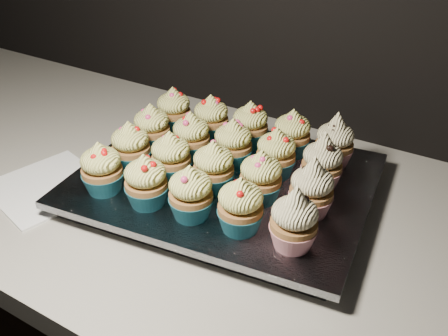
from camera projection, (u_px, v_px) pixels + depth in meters
name	position (u px, v px, depth m)	size (l,w,h in m)	color
worktop	(323.00, 243.00, 0.74)	(2.44, 0.64, 0.04)	beige
napkin	(48.00, 187.00, 0.83)	(0.17, 0.17, 0.00)	white
baking_tray	(224.00, 188.00, 0.81)	(0.42, 0.32, 0.02)	black
foil_lining	(224.00, 180.00, 0.80)	(0.45, 0.35, 0.01)	silver
cupcake_0	(102.00, 169.00, 0.74)	(0.06, 0.06, 0.08)	#175E6F
cupcake_1	(146.00, 182.00, 0.71)	(0.06, 0.06, 0.08)	#175E6F
cupcake_2	(191.00, 194.00, 0.69)	(0.06, 0.06, 0.08)	#175E6F
cupcake_3	(240.00, 206.00, 0.66)	(0.06, 0.06, 0.08)	#175E6F
cupcake_4	(294.00, 221.00, 0.63)	(0.06, 0.06, 0.10)	#B0182E
cupcake_5	(131.00, 147.00, 0.80)	(0.06, 0.06, 0.08)	#175E6F
cupcake_6	(171.00, 158.00, 0.77)	(0.06, 0.06, 0.08)	#175E6F
cupcake_7	(214.00, 168.00, 0.75)	(0.06, 0.06, 0.08)	#175E6F
cupcake_8	(261.00, 178.00, 0.72)	(0.06, 0.06, 0.08)	#175E6F
cupcake_9	(312.00, 189.00, 0.69)	(0.06, 0.06, 0.10)	#B0182E
cupcake_10	(152.00, 128.00, 0.85)	(0.06, 0.06, 0.08)	#175E6F
cupcake_11	(191.00, 137.00, 0.83)	(0.06, 0.06, 0.08)	#175E6F
cupcake_12	(233.00, 144.00, 0.81)	(0.06, 0.06, 0.08)	#175E6F
cupcake_13	(276.00, 154.00, 0.78)	(0.06, 0.06, 0.08)	#175E6F
cupcake_14	(322.00, 163.00, 0.75)	(0.06, 0.06, 0.10)	#B0182E
cupcake_15	(174.00, 111.00, 0.91)	(0.06, 0.06, 0.08)	#175E6F
cupcake_16	(211.00, 119.00, 0.88)	(0.06, 0.06, 0.08)	#175E6F
cupcake_17	(250.00, 125.00, 0.86)	(0.06, 0.06, 0.08)	#175E6F
cupcake_18	(292.00, 134.00, 0.84)	(0.06, 0.06, 0.08)	#175E6F
cupcake_19	(335.00, 142.00, 0.81)	(0.06, 0.06, 0.10)	#B0182E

